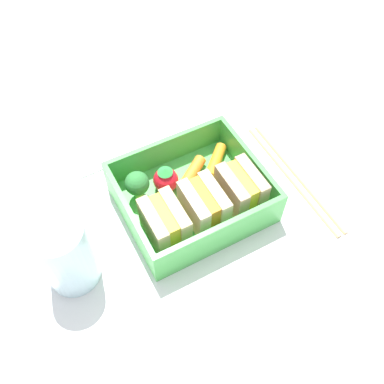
{
  "coord_description": "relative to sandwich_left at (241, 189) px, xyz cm",
  "views": [
    {
      "loc": [
        13.93,
        25.92,
        44.58
      ],
      "look_at": [
        0.0,
        0.0,
        2.7
      ],
      "focal_mm": 40.0,
      "sensor_mm": 36.0,
      "label": 1
    }
  ],
  "objects": [
    {
      "name": "carrot_stick_left",
      "position": [
        -0.3,
        -6.21,
        -1.71
      ],
      "size": [
        4.74,
        4.59,
        1.43
      ],
      "primitive_type": "cylinder",
      "rotation": [
        1.57,
        0.0,
        5.47
      ],
      "color": "orange",
      "rests_on": "bento_tray"
    },
    {
      "name": "strawberry_far_left",
      "position": [
        6.98,
        -5.91,
        -0.74
      ],
      "size": [
        3.13,
        3.13,
        3.73
      ],
      "color": "red",
      "rests_on": "bento_tray"
    },
    {
      "name": "carrot_stick_far_left",
      "position": [
        3.28,
        -5.94,
        -1.67
      ],
      "size": [
        4.84,
        4.05,
        1.5
      ],
      "primitive_type": "cylinder",
      "rotation": [
        1.57,
        0.0,
        5.33
      ],
      "color": "orange",
      "rests_on": "bento_tray"
    },
    {
      "name": "bento_tray",
      "position": [
        4.98,
        -2.85,
        -3.02
      ],
      "size": [
        16.75,
        14.48,
        1.2
      ],
      "primitive_type": "cube",
      "color": "green",
      "rests_on": "ground_plane"
    },
    {
      "name": "sandwich_center_left",
      "position": [
        4.98,
        0.0,
        0.0
      ],
      "size": [
        4.05,
        5.71,
        4.84
      ],
      "color": "beige",
      "rests_on": "bento_tray"
    },
    {
      "name": "bento_rim",
      "position": [
        4.98,
        -2.85,
        -0.4
      ],
      "size": [
        16.75,
        14.48,
        4.05
      ],
      "color": "green",
      "rests_on": "bento_tray"
    },
    {
      "name": "chopstick_pair",
      "position": [
        -8.77,
        -0.23,
        -3.27
      ],
      "size": [
        1.88,
        19.6,
        0.7
      ],
      "color": "tan",
      "rests_on": "ground_plane"
    },
    {
      "name": "ground_plane",
      "position": [
        4.98,
        -2.85,
        -4.62
      ],
      "size": [
        120.0,
        120.0,
        2.0
      ],
      "primitive_type": "cube",
      "color": "silver"
    },
    {
      "name": "sandwich_left",
      "position": [
        0.0,
        0.0,
        0.0
      ],
      "size": [
        4.05,
        5.71,
        4.84
      ],
      "color": "tan",
      "rests_on": "bento_tray"
    },
    {
      "name": "folded_napkin",
      "position": [
        8.15,
        -19.13,
        -3.42
      ],
      "size": [
        16.02,
        11.84,
        0.4
      ],
      "primitive_type": "cube",
      "rotation": [
        0.0,
        0.0,
        0.02
      ],
      "color": "silver",
      "rests_on": "ground_plane"
    },
    {
      "name": "sandwich_center",
      "position": [
        9.96,
        0.0,
        0.0
      ],
      "size": [
        4.05,
        5.71,
        4.84
      ],
      "color": "#D3B580",
      "rests_on": "bento_tray"
    },
    {
      "name": "drinking_glass",
      "position": [
        20.91,
        -0.82,
        1.16
      ],
      "size": [
        5.71,
        5.71,
        9.57
      ],
      "primitive_type": "cylinder",
      "color": "silver",
      "rests_on": "ground_plane"
    },
    {
      "name": "broccoli_floret",
      "position": [
        10.53,
        -6.19,
        0.26
      ],
      "size": [
        2.95,
        2.95,
        4.29
      ],
      "color": "#92BA63",
      "rests_on": "bento_tray"
    }
  ]
}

